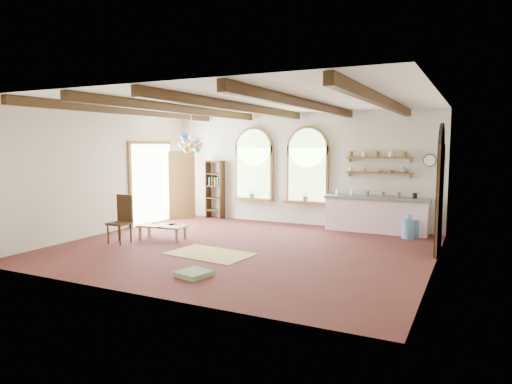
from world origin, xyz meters
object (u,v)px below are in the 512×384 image
Objects in this scene: coffee_table at (162,227)px; balloon_cluster at (191,143)px; kitchen_counter at (376,214)px; side_chair at (120,229)px.

balloon_cluster is (-0.45, 1.95, 2.03)m from coffee_table.
kitchen_counter is 5.43m from balloon_cluster.
kitchen_counter reaches higher than coffee_table.
side_chair is 3.42m from balloon_cluster.
coffee_table is 1.10× the size of side_chair.
balloon_cluster reaches higher than kitchen_counter.
coffee_table is at bearing -144.74° from kitchen_counter.
coffee_table is 2.85m from balloon_cluster.
kitchen_counter is 6.48m from side_chair.
side_chair reaches higher than kitchen_counter.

